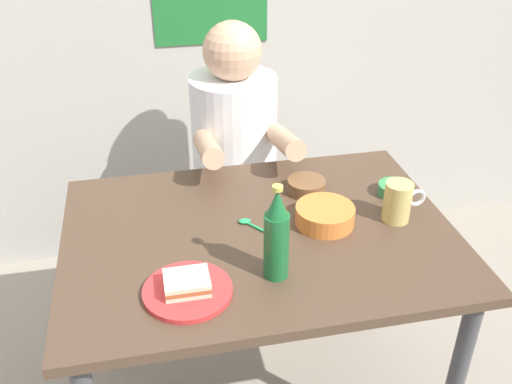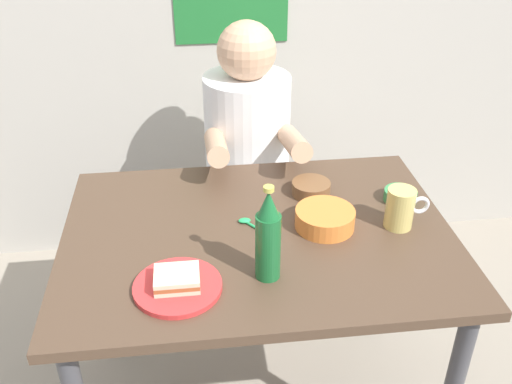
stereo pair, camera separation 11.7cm
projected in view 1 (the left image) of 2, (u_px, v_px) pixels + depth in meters
dining_table at (259, 257)px, 1.67m from camera, size 1.10×0.80×0.74m
stool at (236, 222)px, 2.36m from camera, size 0.34×0.34×0.45m
person_seated at (235, 131)px, 2.13m from camera, size 0.33×0.56×0.72m
plate_orange at (188, 291)px, 1.39m from camera, size 0.22×0.22×0.01m
sandwich at (187, 283)px, 1.38m from camera, size 0.11×0.09×0.04m
beer_mug at (398, 202)px, 1.64m from camera, size 0.13×0.08×0.12m
beer_bottle at (278, 236)px, 1.39m from camera, size 0.06×0.06×0.26m
condiment_bowl_brown at (306, 185)px, 1.79m from camera, size 0.12×0.12×0.04m
dip_bowl_green at (394, 189)px, 1.78m from camera, size 0.10×0.10×0.03m
soup_bowl_orange at (325, 214)px, 1.64m from camera, size 0.17×0.17×0.05m
spoon at (250, 224)px, 1.64m from camera, size 0.09×0.10×0.01m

